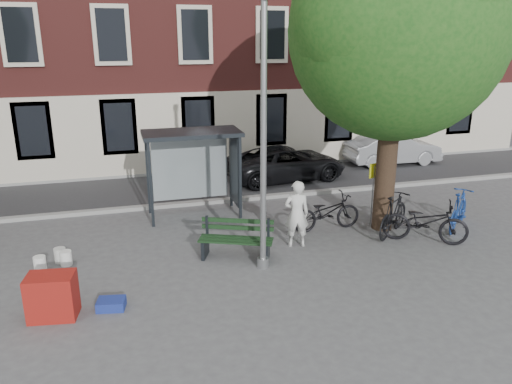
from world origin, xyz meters
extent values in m
plane|color=#4C4C4F|center=(0.00, 0.00, 0.00)|extent=(90.00, 90.00, 0.00)
cube|color=#28282B|center=(0.00, 7.00, 0.01)|extent=(40.00, 4.00, 0.01)
cube|color=gray|center=(0.00, 5.00, 0.06)|extent=(40.00, 0.25, 0.12)
cube|color=gray|center=(0.00, 9.00, 0.06)|extent=(40.00, 0.25, 0.12)
cylinder|color=#9EA0A3|center=(0.00, 0.00, 3.00)|extent=(0.14, 0.14, 6.00)
cylinder|color=#9EA0A3|center=(0.00, 0.00, 0.12)|extent=(0.28, 0.28, 0.24)
cylinder|color=black|center=(4.00, 1.50, 1.70)|extent=(0.56, 0.56, 3.40)
sphere|color=#1A4F17|center=(4.00, 1.50, 5.40)|extent=(5.60, 5.60, 5.60)
sphere|color=#1A4F17|center=(4.90, 1.90, 5.90)|extent=(3.92, 3.92, 3.92)
sphere|color=#1A4F17|center=(3.20, 1.20, 5.70)|extent=(4.20, 4.20, 4.20)
sphere|color=#1A4F17|center=(4.20, 0.60, 6.00)|extent=(3.64, 3.64, 3.64)
cube|color=#1E2328|center=(-2.30, 3.40, 1.25)|extent=(0.08, 0.08, 2.50)
cube|color=#1E2328|center=(0.30, 3.40, 1.25)|extent=(0.08, 0.08, 2.50)
cube|color=#1E2328|center=(-2.30, 4.60, 1.25)|extent=(0.08, 0.08, 2.50)
cube|color=#1E2328|center=(0.30, 4.60, 1.25)|extent=(0.08, 0.08, 2.50)
cube|color=#1E2328|center=(-1.00, 4.00, 2.56)|extent=(2.85, 1.45, 0.12)
cube|color=#8C999E|center=(-1.00, 4.60, 1.38)|extent=(2.34, 0.04, 2.00)
cube|color=#1E2328|center=(0.30, 4.00, 1.38)|extent=(0.12, 1.14, 2.12)
cube|color=#D84C19|center=(0.37, 4.00, 1.38)|extent=(0.02, 0.90, 1.62)
imported|color=silver|center=(1.20, 0.99, 0.89)|extent=(0.71, 0.53, 1.78)
cube|color=#1E2328|center=(-1.22, 0.97, 0.23)|extent=(0.30, 0.56, 0.47)
cube|color=#1E2328|center=(0.22, 0.36, 0.23)|extent=(0.30, 0.56, 0.47)
cube|color=black|center=(-0.57, 0.50, 0.49)|extent=(1.72, 0.83, 0.04)
cube|color=black|center=(-0.50, 0.67, 0.49)|extent=(1.72, 0.83, 0.04)
cube|color=black|center=(-0.43, 0.84, 0.49)|extent=(1.72, 0.83, 0.04)
cube|color=black|center=(-0.39, 0.93, 0.70)|extent=(1.69, 0.76, 0.10)
cube|color=black|center=(-0.39, 0.93, 0.88)|extent=(1.69, 0.76, 0.10)
imported|color=black|center=(2.41, 1.80, 0.53)|extent=(2.06, 0.79, 1.06)
imported|color=navy|center=(6.07, 0.88, 0.57)|extent=(1.78, 1.63, 1.13)
imported|color=black|center=(4.57, 0.28, 0.58)|extent=(2.29, 1.80, 1.16)
imported|color=black|center=(4.06, 1.01, 0.59)|extent=(1.86, 1.67, 1.18)
imported|color=black|center=(3.02, 7.04, 0.64)|extent=(4.83, 2.64, 1.28)
imported|color=#96989D|center=(8.19, 8.07, 0.67)|extent=(4.07, 1.50, 1.33)
cube|color=maroon|center=(-4.58, -0.99, 0.45)|extent=(0.98, 0.73, 0.90)
cube|color=navy|center=(-3.50, -0.98, 0.10)|extent=(0.61, 0.50, 0.20)
cylinder|color=white|center=(-5.10, 1.24, 0.18)|extent=(0.30, 0.30, 0.36)
cylinder|color=white|center=(-4.53, 1.41, 0.18)|extent=(0.33, 0.33, 0.36)
cylinder|color=silver|center=(-4.68, 1.62, 0.18)|extent=(0.29, 0.29, 0.36)
cylinder|color=#9EA0A3|center=(3.81, 1.80, 0.90)|extent=(0.04, 0.04, 1.79)
cube|color=yellow|center=(3.81, 1.80, 1.64)|extent=(0.32, 0.10, 0.42)
camera|label=1|loc=(-3.11, -10.38, 5.31)|focal=35.00mm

